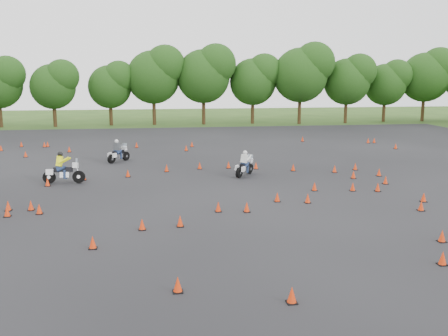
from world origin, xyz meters
TOP-DOWN VIEW (x-y plane):
  - ground at (0.00, 0.00)m, footprint 140.00×140.00m
  - asphalt_pad at (0.00, 6.00)m, footprint 62.00×62.00m
  - treeline at (5.94, 34.89)m, footprint 86.87×32.61m
  - traffic_cones at (-0.09, 5.62)m, footprint 35.82×33.04m
  - rider_grey at (-6.25, 13.83)m, footprint 1.86×2.07m
  - rider_yellow at (-8.95, 6.81)m, footprint 2.43×0.87m
  - rider_white at (1.79, 7.55)m, footprint 1.78×2.07m

SIDE VIEW (x-z plane):
  - ground at x=0.00m, z-range 0.00..0.00m
  - asphalt_pad at x=0.00m, z-range 0.01..0.01m
  - traffic_cones at x=-0.09m, z-range 0.01..0.46m
  - rider_white at x=1.79m, z-range 0.00..1.63m
  - rider_grey at x=-6.25m, z-range 0.00..1.65m
  - rider_yellow at x=-8.95m, z-range 0.00..1.85m
  - treeline at x=5.94m, z-range -0.69..10.00m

